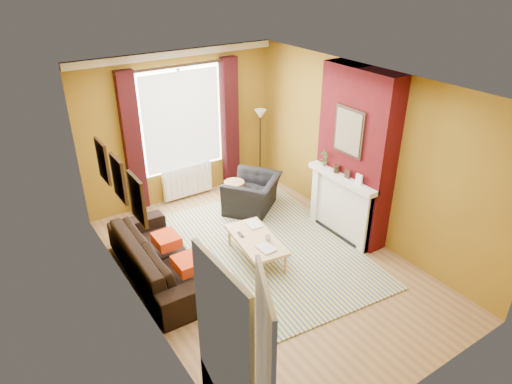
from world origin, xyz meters
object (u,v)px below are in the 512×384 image
Objects in this scene: sofa at (161,257)px; floor_lamp at (260,126)px; coffee_table at (256,240)px; wicker_stool at (234,193)px; armchair at (252,194)px.

sofa is 3.56m from floor_lamp.
coffee_table is 2.85m from floor_lamp.
sofa is at bearing -147.93° from wicker_stool.
sofa is 2.38m from wicker_stool.
floor_lamp is at bearing 62.59° from coffee_table.
armchair is 0.40m from wicker_stool.
armchair is at bearing -62.03° from wicker_stool.
armchair is at bearing 66.87° from coffee_table.
wicker_stool is (-0.18, 0.34, -0.08)m from armchair.
armchair is 0.82× the size of coffee_table.
sofa is 1.86× the size of coffee_table.
armchair reaches higher than coffee_table.
armchair reaches higher than wicker_stool.
armchair is (2.19, 0.92, -0.01)m from sofa.
sofa reaches higher than wicker_stool.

